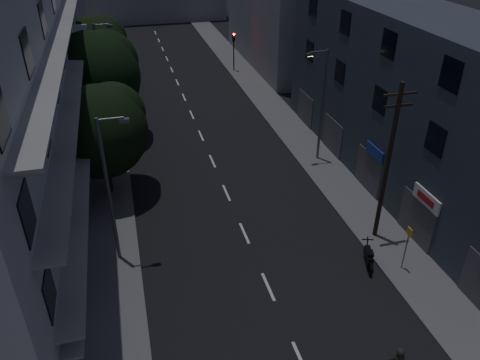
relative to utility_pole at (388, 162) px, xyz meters
name	(u,v)px	position (x,y,z in m)	size (l,w,h in m)	color
ground	(200,133)	(-7.09, 16.18, -4.87)	(160.00, 160.00, 0.00)	black
sidewalk_left	(106,143)	(-14.59, 16.18, -4.79)	(3.00, 90.00, 0.15)	#565659
sidewalk_right	(286,123)	(0.41, 16.18, -4.79)	(3.00, 90.00, 0.15)	#565659
lane_markings	(188,106)	(-7.09, 22.43, -4.86)	(0.15, 60.50, 0.01)	beige
building_left	(9,95)	(-19.06, 9.18, 2.13)	(7.00, 36.00, 14.00)	#ABAAA5
building_right	(417,105)	(4.91, 5.18, 0.63)	(6.19, 28.00, 11.00)	#2D343D
building_far_right	(276,5)	(4.91, 33.18, 1.63)	(6.00, 20.00, 13.00)	slate
tree_near	(101,128)	(-14.39, 8.69, -0.25)	(5.79, 5.79, 7.14)	black
tree_mid	(95,74)	(-14.66, 16.91, 0.55)	(6.85, 6.85, 8.43)	black
tree_far	(96,46)	(-14.65, 27.43, -0.08)	(5.98, 5.98, 7.39)	black
traffic_signal_far_right	(234,44)	(-0.40, 31.27, -1.77)	(0.28, 0.37, 4.10)	black
traffic_signal_far_left	(108,49)	(-13.73, 32.51, -1.77)	(0.28, 0.37, 4.10)	black
street_lamp_left_near	(110,186)	(-13.99, 1.69, -0.27)	(1.51, 0.25, 8.00)	#585C60
street_lamp_right	(321,101)	(0.37, 9.49, -0.27)	(1.51, 0.25, 8.00)	#595B60
street_lamp_left_far	(102,68)	(-14.23, 21.09, -0.27)	(1.51, 0.25, 8.00)	#55585C
utility_pole	(388,162)	(0.00, 0.00, 0.00)	(1.80, 0.24, 9.00)	black
bus_stop_sign	(407,241)	(-0.04, -2.89, -2.98)	(0.06, 0.35, 2.52)	#595B60
motorcycle	(368,257)	(-1.55, -2.09, -4.35)	(0.89, 1.99, 1.32)	black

